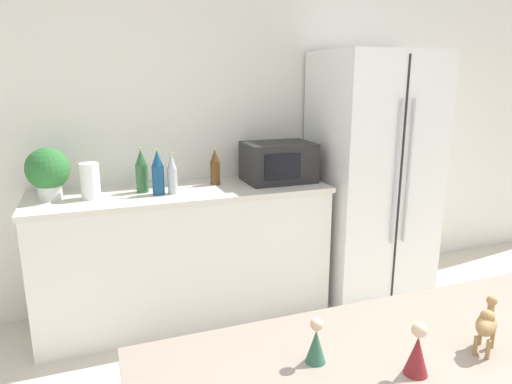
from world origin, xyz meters
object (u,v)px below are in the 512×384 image
object	(u,v)px
paper_towel_roll	(90,181)
wise_man_figurine_blue	(316,343)
back_bottle_1	(172,174)
back_bottle_3	(215,167)
back_bottle_0	(142,171)
microwave	(278,162)
potted_plant	(48,171)
camel_figurine	(487,323)
refrigerator	(371,176)
wise_man_figurine_crimson	(417,352)
back_bottle_2	(158,173)

from	to	relation	value
paper_towel_roll	wise_man_figurine_blue	bearing A→B (deg)	-75.75
back_bottle_1	back_bottle_3	size ratio (longest dim) A/B	1.04
back_bottle_0	back_bottle_3	distance (m)	0.51
microwave	wise_man_figurine_blue	distance (m)	2.20
potted_plant	back_bottle_0	size ratio (longest dim) A/B	1.10
back_bottle_1	back_bottle_3	distance (m)	0.37
camel_figurine	microwave	bearing A→B (deg)	81.50
refrigerator	microwave	bearing A→B (deg)	173.64
back_bottle_3	wise_man_figurine_crimson	world-z (taller)	back_bottle_3
refrigerator	back_bottle_0	world-z (taller)	refrigerator
refrigerator	wise_man_figurine_crimson	size ratio (longest dim) A/B	13.24
back_bottle_2	camel_figurine	distance (m)	2.14
wise_man_figurine_crimson	back_bottle_0	bearing A→B (deg)	100.32
refrigerator	potted_plant	xyz separation A→B (m)	(-2.25, 0.09, 0.18)
back_bottle_0	wise_man_figurine_blue	size ratio (longest dim) A/B	2.37
back_bottle_0	wise_man_figurine_crimson	world-z (taller)	back_bottle_0
back_bottle_2	wise_man_figurine_crimson	xyz separation A→B (m)	(0.31, -2.09, -0.06)
back_bottle_3	camel_figurine	bearing A→B (deg)	-86.65
back_bottle_3	potted_plant	bearing A→B (deg)	-177.58
back_bottle_3	wise_man_figurine_blue	bearing A→B (deg)	-98.44
refrigerator	paper_towel_roll	size ratio (longest dim) A/B	8.28
refrigerator	back_bottle_2	xyz separation A→B (m)	(-1.61, -0.01, 0.14)
refrigerator	back_bottle_0	distance (m)	1.71
potted_plant	camel_figurine	xyz separation A→B (m)	(1.19, -2.18, -0.08)
paper_towel_roll	camel_figurine	distance (m)	2.32
back_bottle_3	camel_figurine	size ratio (longest dim) A/B	1.83
back_bottle_3	paper_towel_roll	bearing A→B (deg)	-172.60
potted_plant	microwave	size ratio (longest dim) A/B	0.67
back_bottle_1	back_bottle_2	xyz separation A→B (m)	(-0.09, 0.01, 0.01)
microwave	back_bottle_1	distance (m)	0.79
back_bottle_0	back_bottle_2	world-z (taller)	back_bottle_2
camel_figurine	back_bottle_0	bearing A→B (deg)	106.29
back_bottle_3	camel_figurine	xyz separation A→B (m)	(0.13, -2.22, -0.02)
back_bottle_0	refrigerator	bearing A→B (deg)	-2.93
potted_plant	back_bottle_1	world-z (taller)	potted_plant
potted_plant	back_bottle_3	distance (m)	1.06
back_bottle_1	back_bottle_3	bearing A→B (deg)	26.50
back_bottle_2	potted_plant	bearing A→B (deg)	170.57
potted_plant	camel_figurine	size ratio (longest dim) A/B	2.28
refrigerator	wise_man_figurine_blue	xyz separation A→B (m)	(-1.51, -1.98, 0.07)
back_bottle_1	back_bottle_3	world-z (taller)	back_bottle_1
paper_towel_roll	back_bottle_2	bearing A→B (deg)	-6.25
wise_man_figurine_crimson	potted_plant	bearing A→B (deg)	113.43
back_bottle_3	wise_man_figurine_crimson	xyz separation A→B (m)	(-0.11, -2.24, -0.05)
back_bottle_0	back_bottle_1	xyz separation A→B (m)	(0.18, -0.11, -0.01)
paper_towel_roll	back_bottle_1	world-z (taller)	back_bottle_1
potted_plant	wise_man_figurine_blue	bearing A→B (deg)	-70.20
back_bottle_0	wise_man_figurine_blue	bearing A→B (deg)	-84.70
back_bottle_1	camel_figurine	size ratio (longest dim) A/B	1.90
paper_towel_roll	back_bottle_1	size ratio (longest dim) A/B	0.83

